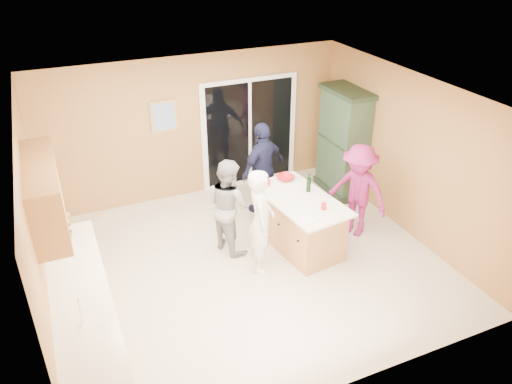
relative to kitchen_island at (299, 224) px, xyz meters
name	(u,v)px	position (x,y,z in m)	size (l,w,h in m)	color
floor	(250,263)	(-0.90, -0.13, -0.40)	(5.50, 5.50, 0.00)	silver
ceiling	(248,98)	(-0.90, -0.13, 2.20)	(5.50, 5.00, 0.10)	silver
wall_back	(195,127)	(-0.90, 2.37, 0.90)	(5.50, 0.10, 2.60)	tan
wall_front	(347,297)	(-0.90, -2.63, 0.90)	(5.50, 0.10, 2.60)	tan
wall_left	(38,231)	(-3.65, -0.13, 0.90)	(0.10, 5.00, 2.60)	tan
wall_right	(409,155)	(1.85, -0.13, 0.90)	(0.10, 5.00, 2.60)	tan
left_cabinet_run	(87,334)	(-3.35, -1.18, 0.06)	(0.65, 3.05, 1.24)	#C5834C
upper_cabinets	(45,194)	(-3.48, -0.33, 1.47)	(0.35, 1.60, 0.75)	#C5834C
sliding_door	(250,132)	(0.15, 2.33, 0.65)	(1.90, 0.07, 2.10)	white
framed_picture	(164,116)	(-1.45, 2.34, 1.20)	(0.46, 0.04, 0.56)	#A68B53
kitchen_island	(299,224)	(0.00, 0.00, 0.00)	(1.08, 1.73, 0.86)	#C5834C
green_hutch	(343,143)	(1.59, 1.33, 0.57)	(0.57, 1.09, 2.00)	#1E301F
woman_white	(261,221)	(-0.78, -0.27, 0.40)	(0.59, 0.38, 1.61)	silver
woman_grey	(229,205)	(-1.02, 0.40, 0.35)	(0.74, 0.57, 1.52)	#98989B
woman_navy	(263,168)	(-0.07, 1.23, 0.42)	(0.97, 0.40, 1.65)	#1C1E3D
woman_magenta	(358,191)	(1.02, -0.04, 0.38)	(1.02, 0.58, 1.57)	#922061
serving_bowl	(285,178)	(0.07, 0.65, 0.49)	(0.28, 0.28, 0.07)	red
tulip_vase	(65,226)	(-3.35, 0.10, 0.76)	(0.24, 0.16, 0.45)	#B52412
tumbler_near	(324,206)	(0.15, -0.43, 0.51)	(0.07, 0.07, 0.11)	red
tumbler_far	(268,182)	(-0.27, 0.58, 0.51)	(0.07, 0.07, 0.10)	red
wine_bottle	(309,184)	(0.22, 0.15, 0.58)	(0.07, 0.07, 0.31)	black
white_plate	(306,221)	(-0.24, -0.61, 0.46)	(0.24, 0.24, 0.02)	white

